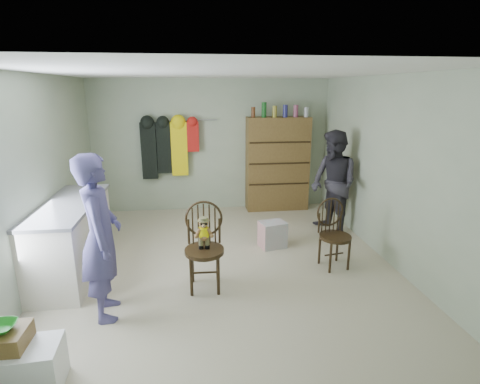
{
  "coord_description": "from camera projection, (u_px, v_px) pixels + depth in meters",
  "views": [
    {
      "loc": [
        -0.38,
        -4.69,
        2.32
      ],
      "look_at": [
        0.25,
        0.2,
        0.95
      ],
      "focal_mm": 28.0,
      "sensor_mm": 36.0,
      "label": 1
    }
  ],
  "objects": [
    {
      "name": "ground_plane",
      "position": [
        224.0,
        263.0,
        5.15
      ],
      "size": [
        5.0,
        5.0,
        0.0
      ],
      "primitive_type": "plane",
      "color": "beige",
      "rests_on": "ground"
    },
    {
      "name": "room_walls",
      "position": [
        219.0,
        143.0,
        5.23
      ],
      "size": [
        5.0,
        5.0,
        5.0
      ],
      "color": "#A8B497",
      "rests_on": "ground"
    },
    {
      "name": "counter",
      "position": [
        72.0,
        238.0,
        4.78
      ],
      "size": [
        0.64,
        1.86,
        0.94
      ],
      "color": "silver",
      "rests_on": "ground"
    },
    {
      "name": "stool",
      "position": [
        6.0,
        360.0,
        2.94
      ],
      "size": [
        0.37,
        0.31,
        0.52
      ],
      "primitive_type": "cube",
      "color": "brown",
      "rests_on": "ground"
    },
    {
      "name": "bowl",
      "position": [
        0.0,
        328.0,
        2.86
      ],
      "size": [
        0.23,
        0.23,
        0.06
      ],
      "primitive_type": "imported",
      "color": "green",
      "rests_on": "stool"
    },
    {
      "name": "plastic_tub",
      "position": [
        35.0,
        367.0,
        2.96
      ],
      "size": [
        0.42,
        0.4,
        0.38
      ],
      "primitive_type": "cube",
      "rotation": [
        0.0,
        0.0,
        0.07
      ],
      "color": "white",
      "rests_on": "ground"
    },
    {
      "name": "chair_front",
      "position": [
        204.0,
        241.0,
        4.39
      ],
      "size": [
        0.48,
        0.48,
        1.04
      ],
      "rotation": [
        0.0,
        0.0,
        -0.04
      ],
      "color": "black",
      "rests_on": "ground"
    },
    {
      "name": "chair_far",
      "position": [
        333.0,
        231.0,
        4.96
      ],
      "size": [
        0.48,
        0.48,
        0.92
      ],
      "rotation": [
        0.0,
        0.0,
        0.18
      ],
      "color": "black",
      "rests_on": "ground"
    },
    {
      "name": "striped_bag",
      "position": [
        272.0,
        234.0,
        5.63
      ],
      "size": [
        0.43,
        0.37,
        0.39
      ],
      "primitive_type": "cube",
      "rotation": [
        0.0,
        0.0,
        0.24
      ],
      "color": "#E57A72",
      "rests_on": "ground"
    },
    {
      "name": "person_left",
      "position": [
        100.0,
        238.0,
        3.77
      ],
      "size": [
        0.52,
        0.69,
        1.73
      ],
      "primitive_type": "imported",
      "rotation": [
        0.0,
        0.0,
        1.74
      ],
      "color": "#48427A",
      "rests_on": "ground"
    },
    {
      "name": "person_right",
      "position": [
        334.0,
        183.0,
        6.01
      ],
      "size": [
        0.85,
        0.97,
        1.69
      ],
      "primitive_type": "imported",
      "rotation": [
        0.0,
        0.0,
        -1.28
      ],
      "color": "#2D2B33",
      "rests_on": "ground"
    },
    {
      "name": "dresser",
      "position": [
        277.0,
        164.0,
        7.25
      ],
      "size": [
        1.2,
        0.39,
        2.08
      ],
      "color": "brown",
      "rests_on": "ground"
    },
    {
      "name": "coat_rack",
      "position": [
        168.0,
        148.0,
        6.99
      ],
      "size": [
        1.42,
        0.12,
        1.09
      ],
      "color": "#99999E",
      "rests_on": "ground"
    }
  ]
}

